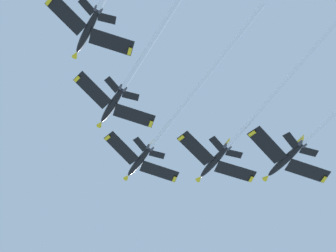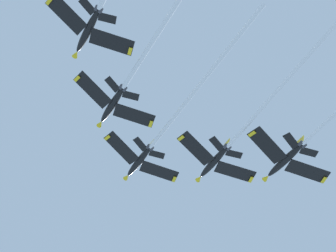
{
  "view_description": "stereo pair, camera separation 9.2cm",
  "coord_description": "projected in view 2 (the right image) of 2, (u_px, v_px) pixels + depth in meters",
  "views": [
    {
      "loc": [
        -22.07,
        -27.92,
        1.68
      ],
      "look_at": [
        -7.11,
        -4.66,
        117.61
      ],
      "focal_mm": 57.95,
      "sensor_mm": 36.0,
      "label": 1
    },
    {
      "loc": [
        -22.15,
        -27.87,
        1.68
      ],
      "look_at": [
        -7.11,
        -4.66,
        117.61
      ],
      "focal_mm": 57.95,
      "sensor_mm": 36.0,
      "label": 2
    }
  ],
  "objects": [
    {
      "name": "jet_left_wing",
      "position": [
        135.0,
        69.0,
        111.36
      ],
      "size": [
        20.12,
        47.22,
        26.6
      ],
      "color": "black"
    },
    {
      "name": "jet_right_outer",
      "position": [
        318.0,
        130.0,
        108.92
      ],
      "size": [
        20.13,
        50.76,
        27.4
      ],
      "color": "black"
    },
    {
      "name": "jet_right_wing",
      "position": [
        238.0,
        135.0,
        116.79
      ],
      "size": [
        20.12,
        46.12,
        25.58
      ],
      "color": "black"
    },
    {
      "name": "jet_lead",
      "position": [
        164.0,
        130.0,
        120.92
      ],
      "size": [
        20.12,
        51.13,
        28.32
      ],
      "color": "black"
    }
  ]
}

